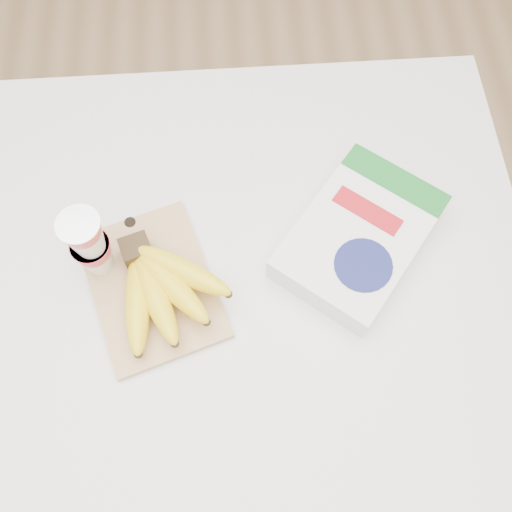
{
  "coord_description": "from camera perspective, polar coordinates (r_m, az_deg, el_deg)",
  "views": [
    {
      "loc": [
        0.18,
        -0.36,
        1.92
      ],
      "look_at": [
        0.2,
        0.02,
        1.06
      ],
      "focal_mm": 40.0,
      "sensor_mm": 36.0,
      "label": 1
    }
  ],
  "objects": [
    {
      "name": "room",
      "position": [
        0.7,
        -16.85,
        7.57
      ],
      "size": [
        4.0,
        4.0,
        4.0
      ],
      "color": "tan",
      "rests_on": "ground"
    },
    {
      "name": "bananas",
      "position": [
        0.93,
        -9.56,
        -3.02
      ],
      "size": [
        0.2,
        0.21,
        0.07
      ],
      "color": "#382816",
      "rests_on": "cutting_board"
    },
    {
      "name": "table",
      "position": [
        1.47,
        -7.96,
        -9.78
      ],
      "size": [
        1.36,
        0.9,
        1.02
      ],
      "primitive_type": "cube",
      "color": "silver",
      "rests_on": "ground"
    },
    {
      "name": "yogurt_stack",
      "position": [
        0.92,
        -16.34,
        1.18
      ],
      "size": [
        0.07,
        0.07,
        0.15
      ],
      "color": "white",
      "rests_on": "cutting_board"
    },
    {
      "name": "cereal_box",
      "position": [
        0.98,
        10.27,
        1.92
      ],
      "size": [
        0.32,
        0.34,
        0.06
      ],
      "rotation": [
        0.0,
        0.0,
        -0.68
      ],
      "color": "white",
      "rests_on": "table"
    },
    {
      "name": "cutting_board",
      "position": [
        0.97,
        -10.34,
        -2.94
      ],
      "size": [
        0.27,
        0.31,
        0.01
      ],
      "primitive_type": "cube",
      "rotation": [
        0.0,
        0.0,
        0.31
      ],
      "color": "tan",
      "rests_on": "table"
    }
  ]
}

